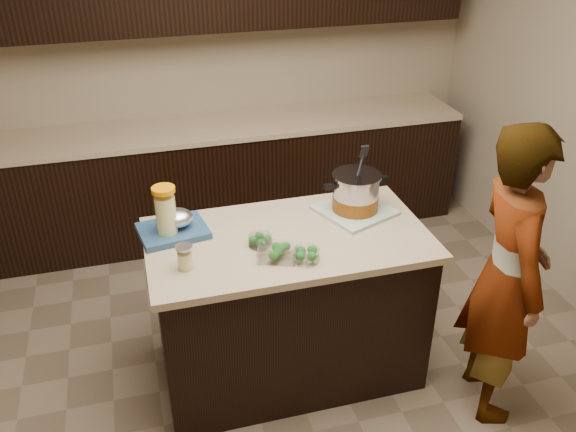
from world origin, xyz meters
name	(u,v)px	position (x,y,z in m)	size (l,w,h in m)	color
ground_plane	(288,366)	(0.00, 0.00, 0.00)	(4.00, 4.00, 0.00)	brown
room_shell	(288,82)	(0.00, 0.00, 1.71)	(4.04, 4.04, 2.72)	tan
back_cabinets	(227,116)	(0.00, 1.74, 0.94)	(3.60, 0.63, 2.33)	black
island	(288,305)	(0.00, 0.00, 0.45)	(1.46, 0.81, 0.90)	black
dish_towel	(355,210)	(0.43, 0.15, 0.91)	(0.36, 0.36, 0.02)	#5F865A
stock_pot	(356,194)	(0.43, 0.15, 1.01)	(0.37, 0.28, 0.38)	#B7B7BC
lemonade_pitcher	(166,215)	(-0.60, 0.15, 1.03)	(0.12, 0.12, 0.28)	#D9D785
mason_jar	(185,258)	(-0.55, -0.15, 0.96)	(0.09, 0.09, 0.13)	#D9D785
broccoli_tub_left	(260,241)	(-0.16, -0.05, 0.93)	(0.16, 0.16, 0.06)	silver
broccoli_tub_right	(306,255)	(0.03, -0.24, 0.93)	(0.15, 0.15, 0.06)	silver
broccoli_tub_rect	(277,253)	(-0.11, -0.19, 0.93)	(0.22, 0.19, 0.07)	silver
blue_tray	(174,226)	(-0.56, 0.18, 0.94)	(0.38, 0.32, 0.13)	navy
person	(507,277)	(0.98, -0.51, 0.81)	(0.59, 0.39, 1.61)	gray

